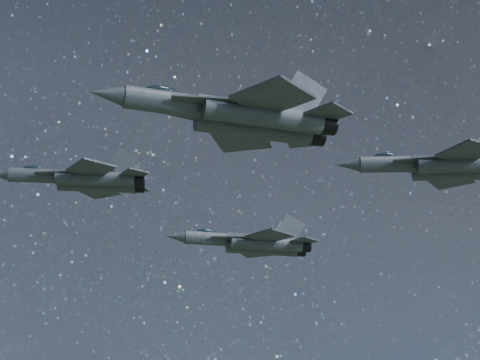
{
  "coord_description": "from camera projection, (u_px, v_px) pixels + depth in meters",
  "views": [
    {
      "loc": [
        2.03,
        -60.63,
        131.45
      ],
      "look_at": [
        -1.84,
        2.0,
        155.21
      ],
      "focal_mm": 55.0,
      "sensor_mm": 36.0,
      "label": 1
    }
  ],
  "objects": [
    {
      "name": "jet_lead",
      "position": [
        83.0,
        179.0,
        69.74
      ],
      "size": [
        15.52,
        10.76,
        3.9
      ],
      "rotation": [
        0.0,
        0.0,
        0.15
      ],
      "color": "#31373D"
    },
    {
      "name": "jet_left",
      "position": [
        252.0,
        243.0,
        88.48
      ],
      "size": [
        18.41,
        12.46,
        4.63
      ],
      "rotation": [
        0.0,
        0.0,
        0.28
      ],
      "color": "#31373D"
    },
    {
      "name": "jet_right",
      "position": [
        239.0,
        116.0,
        48.49
      ],
      "size": [
        16.91,
        11.22,
        4.31
      ],
      "rotation": [
        0.0,
        0.0,
        0.37
      ],
      "color": "#31373D"
    },
    {
      "name": "jet_slot",
      "position": [
        445.0,
        166.0,
        61.49
      ],
      "size": [
        15.74,
        11.2,
        4.01
      ],
      "rotation": [
        0.0,
        0.0,
        0.03
      ],
      "color": "#31373D"
    }
  ]
}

